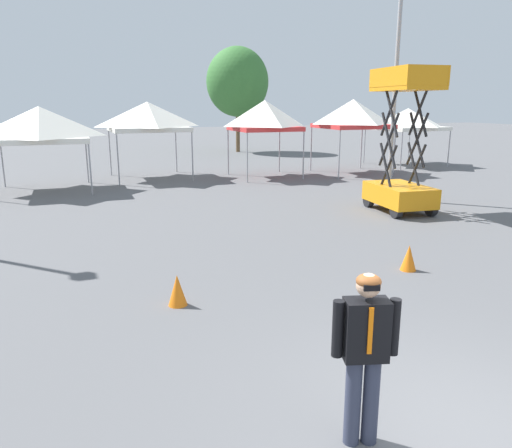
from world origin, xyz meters
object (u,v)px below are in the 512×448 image
at_px(canopy_tent_right_of_center, 407,119).
at_px(person_foreground, 365,348).
at_px(traffic_cone_lot_center, 409,258).
at_px(scissor_lift, 401,170).
at_px(tree_behind_tents_center, 237,82).
at_px(traffic_cone_near_barrier, 177,290).
at_px(canopy_tent_center, 40,124).
at_px(canopy_tent_far_right, 148,116).
at_px(light_pole_near_lift, 398,42).
at_px(canopy_tent_left_of_center, 353,114).
at_px(canopy_tent_behind_left, 265,116).

xyz_separation_m(canopy_tent_right_of_center, person_foreground, (-15.56, -18.81, -1.48)).
bearing_deg(traffic_cone_lot_center, canopy_tent_right_of_center, 51.65).
relative_size(scissor_lift, tree_behind_tents_center, 0.60).
relative_size(canopy_tent_right_of_center, traffic_cone_near_barrier, 6.40).
distance_m(canopy_tent_center, canopy_tent_far_right, 4.84).
bearing_deg(canopy_tent_center, canopy_tent_right_of_center, 5.14).
bearing_deg(light_pole_near_lift, scissor_lift, -118.17).
distance_m(canopy_tent_far_right, canopy_tent_right_of_center, 14.14).
relative_size(tree_behind_tents_center, traffic_cone_lot_center, 13.62).
bearing_deg(canopy_tent_right_of_center, canopy_tent_center, -174.86).
height_order(canopy_tent_center, canopy_tent_far_right, canopy_tent_far_right).
distance_m(canopy_tent_far_right, scissor_lift, 11.95).
xyz_separation_m(canopy_tent_left_of_center, scissor_lift, (-3.51, -8.22, -1.57)).
xyz_separation_m(person_foreground, traffic_cone_lot_center, (3.89, 4.08, -0.77)).
height_order(canopy_tent_left_of_center, person_foreground, canopy_tent_left_of_center).
bearing_deg(traffic_cone_lot_center, canopy_tent_behind_left, 79.25).
height_order(canopy_tent_right_of_center, tree_behind_tents_center, tree_behind_tents_center).
xyz_separation_m(canopy_tent_center, canopy_tent_left_of_center, (13.87, -0.10, 0.30)).
height_order(canopy_tent_center, light_pole_near_lift, light_pole_near_lift).
bearing_deg(traffic_cone_near_barrier, canopy_tent_center, 99.24).
distance_m(canopy_tent_center, person_foreground, 17.47).
bearing_deg(scissor_lift, traffic_cone_near_barrier, -150.03).
relative_size(canopy_tent_center, canopy_tent_far_right, 1.03).
bearing_deg(canopy_tent_far_right, scissor_lift, -59.96).
xyz_separation_m(canopy_tent_center, scissor_lift, (10.36, -8.31, -1.27)).
height_order(canopy_tent_center, traffic_cone_lot_center, canopy_tent_center).
xyz_separation_m(tree_behind_tents_center, traffic_cone_near_barrier, (-10.50, -25.68, -4.56)).
relative_size(canopy_tent_center, canopy_tent_behind_left, 1.00).
distance_m(person_foreground, light_pole_near_lift, 14.18).
xyz_separation_m(canopy_tent_far_right, traffic_cone_near_barrier, (-2.30, -15.01, -2.51)).
xyz_separation_m(canopy_tent_right_of_center, traffic_cone_near_barrier, (-16.44, -14.73, -2.25)).
bearing_deg(canopy_tent_right_of_center, tree_behind_tents_center, 118.47).
height_order(canopy_tent_far_right, canopy_tent_right_of_center, canopy_tent_far_right).
bearing_deg(canopy_tent_left_of_center, canopy_tent_right_of_center, 20.63).
distance_m(canopy_tent_behind_left, traffic_cone_near_barrier, 15.47).
relative_size(canopy_tent_behind_left, traffic_cone_near_barrier, 6.51).
xyz_separation_m(canopy_tent_left_of_center, canopy_tent_right_of_center, (4.69, 1.77, -0.35)).
distance_m(canopy_tent_left_of_center, person_foreground, 20.30).
height_order(canopy_tent_far_right, traffic_cone_lot_center, canopy_tent_far_right).
bearing_deg(canopy_tent_left_of_center, canopy_tent_center, 179.60).
bearing_deg(canopy_tent_behind_left, tree_behind_tents_center, 75.48).
bearing_deg(light_pole_near_lift, canopy_tent_center, 150.18).
bearing_deg(scissor_lift, canopy_tent_center, 141.26).
bearing_deg(scissor_lift, canopy_tent_behind_left, 96.07).
height_order(canopy_tent_behind_left, traffic_cone_near_barrier, canopy_tent_behind_left).
relative_size(canopy_tent_center, tree_behind_tents_center, 0.49).
bearing_deg(light_pole_near_lift, tree_behind_tents_center, 86.14).
bearing_deg(canopy_tent_far_right, canopy_tent_right_of_center, -1.15).
xyz_separation_m(canopy_tent_right_of_center, scissor_lift, (-8.20, -9.98, -1.22)).
bearing_deg(canopy_tent_far_right, canopy_tent_behind_left, -17.86).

